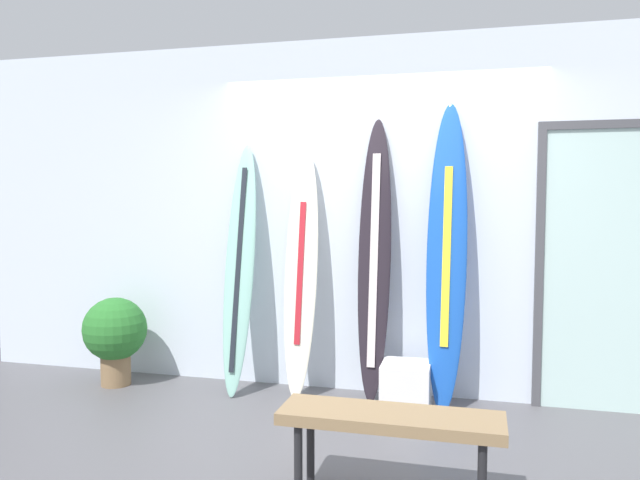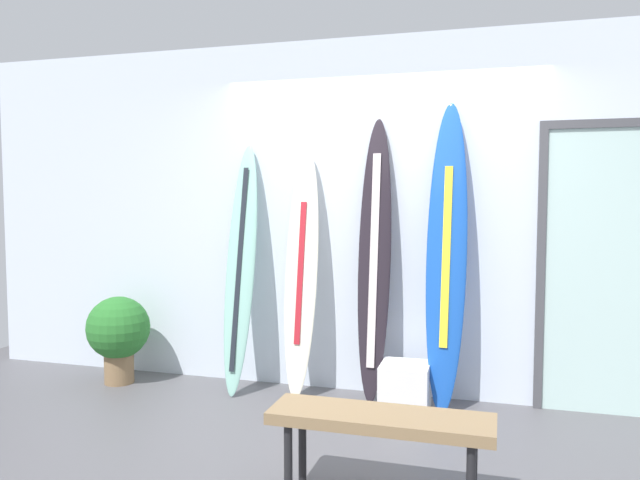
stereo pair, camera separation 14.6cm
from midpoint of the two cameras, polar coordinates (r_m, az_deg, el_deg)
name	(u,v)px [view 1 (the left image)]	position (r m, az deg, el deg)	size (l,w,h in m)	color
ground	(345,454)	(4.03, 1.25, -19.12)	(8.00, 8.00, 0.04)	#545256
wall_back	(380,217)	(4.98, 4.73, 2.15)	(7.20, 0.20, 2.80)	silver
surfboard_seafoam	(240,270)	(4.98, -8.24, -2.75)	(0.25, 0.47, 1.98)	#89C1B2
surfboard_ivory	(301,273)	(4.84, -2.62, -3.02)	(0.27, 0.36, 1.94)	white
surfboard_charcoal	(374,260)	(4.74, 4.16, -1.82)	(0.26, 0.32, 2.16)	black
surfboard_cobalt	(447,257)	(4.61, 10.69, -1.58)	(0.31, 0.42, 2.26)	#194FB5
display_block_left	(406,387)	(4.69, 7.00, -13.24)	(0.36, 0.36, 0.35)	silver
glass_door	(624,264)	(4.90, 25.44, -1.97)	(1.21, 0.06, 2.10)	silver
potted_plant	(115,333)	(5.47, -19.07, -8.07)	(0.52, 0.52, 0.73)	olive
bench	(390,424)	(3.28, 5.18, -16.49)	(1.13, 0.34, 0.47)	olive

